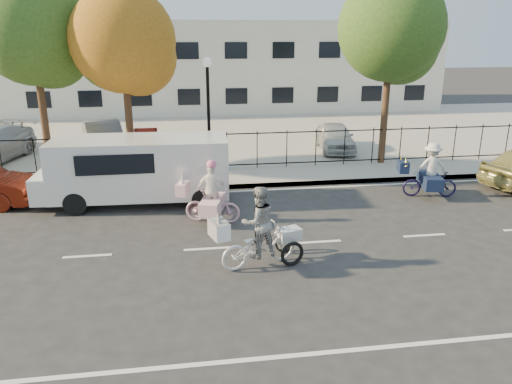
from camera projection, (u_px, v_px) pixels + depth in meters
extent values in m
plane|color=#333334|center=(207.00, 249.00, 12.94)|extent=(120.00, 120.00, 0.00)
cube|color=#A8A399|center=(199.00, 188.00, 17.67)|extent=(60.00, 0.10, 0.15)
cube|color=#A8A399|center=(198.00, 180.00, 18.65)|extent=(60.00, 2.20, 0.15)
cube|color=#A8A399|center=(192.00, 133.00, 27.02)|extent=(60.00, 15.60, 0.15)
cube|color=silver|center=(187.00, 65.00, 35.52)|extent=(34.00, 10.00, 6.00)
cylinder|color=black|center=(209.00, 121.00, 18.74)|extent=(0.12, 0.12, 4.00)
sphere|color=white|center=(207.00, 62.00, 18.07)|extent=(0.36, 0.36, 0.36)
cylinder|color=black|center=(138.00, 152.00, 18.70)|extent=(0.06, 0.06, 1.80)
cylinder|color=black|center=(157.00, 151.00, 18.80)|extent=(0.06, 0.06, 1.80)
cube|color=#59140F|center=(146.00, 136.00, 18.57)|extent=(0.85, 0.04, 0.60)
imported|color=white|center=(258.00, 246.00, 11.90)|extent=(2.01, 1.19, 1.00)
imported|color=white|center=(259.00, 222.00, 11.71)|extent=(1.00, 0.88, 1.75)
cube|color=white|center=(219.00, 229.00, 11.31)|extent=(0.50, 0.68, 0.40)
cone|color=white|center=(218.00, 216.00, 11.35)|extent=(0.16, 0.16, 0.20)
cone|color=white|center=(219.00, 221.00, 11.10)|extent=(0.16, 0.16, 0.20)
torus|color=black|center=(292.00, 254.00, 11.93)|extent=(0.62, 0.27, 0.62)
torus|color=black|center=(286.00, 241.00, 12.66)|extent=(0.62, 0.27, 0.62)
cube|color=white|center=(289.00, 234.00, 12.19)|extent=(0.64, 0.53, 0.28)
imported|color=#D4A1B9|center=(213.00, 206.00, 14.61)|extent=(1.71, 0.92, 0.99)
imported|color=white|center=(212.00, 190.00, 14.45)|extent=(0.98, 0.63, 1.56)
cube|color=beige|center=(183.00, 189.00, 14.58)|extent=(0.44, 0.61, 0.36)
cone|color=white|center=(182.00, 178.00, 14.48)|extent=(0.12, 0.12, 0.32)
cube|color=beige|center=(213.00, 205.00, 14.59)|extent=(0.90, 1.39, 0.40)
sphere|color=pink|center=(211.00, 164.00, 14.21)|extent=(0.28, 0.28, 0.28)
imported|color=#171037|center=(430.00, 183.00, 16.88)|extent=(1.88, 0.98, 0.94)
imported|color=silver|center=(431.00, 167.00, 16.70)|extent=(1.16, 0.82, 1.64)
cube|color=#101B37|center=(403.00, 166.00, 16.76)|extent=(0.42, 0.63, 0.37)
cone|color=gold|center=(401.00, 159.00, 16.87)|extent=(0.12, 0.25, 0.34)
cone|color=gold|center=(406.00, 162.00, 16.52)|extent=(0.12, 0.25, 0.34)
cube|color=#101B37|center=(430.00, 180.00, 16.85)|extent=(0.84, 1.44, 0.42)
cube|color=white|center=(141.00, 167.00, 16.03)|extent=(5.60, 2.27, 1.84)
cube|color=white|center=(45.00, 186.00, 15.77)|extent=(0.59, 2.01, 0.82)
cylinder|color=black|center=(76.00, 204.00, 15.18)|extent=(0.73, 0.29, 0.72)
cylinder|color=black|center=(86.00, 187.00, 16.87)|extent=(0.73, 0.29, 0.72)
cylinder|color=black|center=(204.00, 198.00, 15.72)|extent=(0.73, 0.29, 0.72)
cylinder|color=black|center=(202.00, 182.00, 17.42)|extent=(0.73, 0.29, 0.72)
imported|color=black|center=(92.00, 163.00, 17.19)|extent=(0.77, 0.67, 1.76)
imported|color=#4F5056|center=(104.00, 138.00, 22.08)|extent=(2.53, 4.58, 1.43)
imported|color=#B5B9BD|center=(335.00, 137.00, 22.75)|extent=(1.89, 3.79, 1.24)
cylinder|color=#442D1D|center=(43.00, 113.00, 19.11)|extent=(0.28, 0.28, 4.76)
sphere|color=#385B1E|center=(32.00, 29.00, 18.16)|extent=(4.08, 4.08, 4.08)
sphere|color=#385B1E|center=(50.00, 48.00, 18.63)|extent=(2.99, 2.99, 2.99)
cylinder|color=#442D1D|center=(129.00, 119.00, 18.80)|extent=(0.28, 0.28, 4.43)
sphere|color=#9F6219|center=(123.00, 40.00, 17.92)|extent=(3.79, 3.79, 3.79)
sphere|color=#9F6219|center=(139.00, 58.00, 18.37)|extent=(2.78, 2.78, 2.78)
cylinder|color=#442D1D|center=(385.00, 108.00, 20.13)|extent=(0.28, 0.28, 4.81)
sphere|color=#385B1E|center=(392.00, 28.00, 19.17)|extent=(4.12, 4.12, 4.12)
sphere|color=#385B1E|center=(400.00, 46.00, 19.64)|extent=(3.02, 3.02, 3.02)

